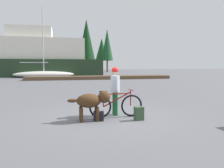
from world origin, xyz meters
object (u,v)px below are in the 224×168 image
bicycle (116,105)px  sailboat_moored (44,74)px  dog (92,101)px  backpack (139,113)px  ferry_boat (14,58)px  handbag_pannier (99,116)px  person_cyclist (115,86)px

bicycle → sailboat_moored: bearing=99.5°
dog → backpack: dog is taller
bicycle → ferry_boat: size_ratio=0.07×
bicycle → dog: 0.90m
bicycle → dog: dog is taller
backpack → ferry_boat: ferry_boat is taller
dog → backpack: size_ratio=3.15×
handbag_pannier → sailboat_moored: bearing=98.0°
ferry_boat → person_cyclist: bearing=-72.9°
bicycle → ferry_boat: (-8.99, 29.85, 2.44)m
dog → sailboat_moored: size_ratio=0.14×
backpack → bicycle: bearing=139.2°
handbag_pannier → sailboat_moored: sailboat_moored is taller
backpack → handbag_pannier: backpack is taller
person_cyclist → sailboat_moored: (-4.25, 24.69, -0.51)m
bicycle → person_cyclist: person_cyclist is taller
person_cyclist → handbag_pannier: 1.30m
dog → handbag_pannier: 0.53m
handbag_pannier → bicycle: bearing=27.1°
person_cyclist → dog: bearing=-145.5°
dog → ferry_boat: ferry_boat is taller
bicycle → handbag_pannier: size_ratio=5.72×
dog → backpack: 1.54m
person_cyclist → bicycle: bearing=-99.8°
bicycle → ferry_boat: ferry_boat is taller
handbag_pannier → person_cyclist: bearing=44.3°
handbag_pannier → sailboat_moored: 25.62m
dog → ferry_boat: 31.27m
dog → sailboat_moored: 25.52m
bicycle → backpack: size_ratio=4.26×
dog → handbag_pannier: dog is taller
person_cyclist → handbag_pannier: bearing=-135.7°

